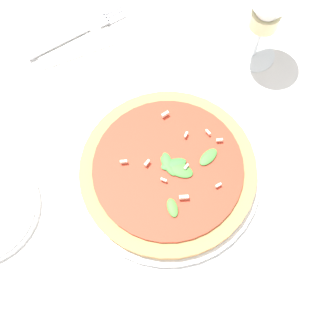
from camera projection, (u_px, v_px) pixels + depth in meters
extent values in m
plane|color=silver|center=(145.00, 166.00, 0.65)|extent=(6.00, 6.00, 0.00)
cylinder|color=white|center=(168.00, 173.00, 0.64)|extent=(0.30, 0.30, 0.01)
cylinder|color=#B7844C|center=(168.00, 170.00, 0.63)|extent=(0.28, 0.28, 0.02)
cylinder|color=#B73823|center=(168.00, 167.00, 0.62)|extent=(0.24, 0.24, 0.01)
ellipsoid|color=#408332|center=(179.00, 169.00, 0.61)|extent=(0.05, 0.05, 0.01)
ellipsoid|color=#407B37|center=(167.00, 162.00, 0.61)|extent=(0.02, 0.04, 0.01)
ellipsoid|color=#3B7E37|center=(174.00, 164.00, 0.61)|extent=(0.04, 0.03, 0.01)
ellipsoid|color=#438536|center=(208.00, 157.00, 0.62)|extent=(0.04, 0.03, 0.01)
ellipsoid|color=#497E34|center=(174.00, 207.00, 0.59)|extent=(0.02, 0.03, 0.01)
ellipsoid|color=#3F8233|center=(168.00, 166.00, 0.61)|extent=(0.02, 0.04, 0.01)
cube|color=#EFE5C6|center=(164.00, 180.00, 0.60)|extent=(0.01, 0.01, 0.01)
cube|color=#EFE5C6|center=(186.00, 167.00, 0.61)|extent=(0.01, 0.01, 0.01)
cube|color=#EFE5C6|center=(208.00, 132.00, 0.63)|extent=(0.00, 0.01, 0.01)
cube|color=#EFE5C6|center=(218.00, 185.00, 0.60)|extent=(0.01, 0.00, 0.01)
cube|color=#EFE5C6|center=(148.00, 163.00, 0.61)|extent=(0.01, 0.01, 0.01)
cube|color=#EFE5C6|center=(124.00, 162.00, 0.61)|extent=(0.01, 0.01, 0.01)
cube|color=#EFE5C6|center=(184.00, 197.00, 0.59)|extent=(0.01, 0.01, 0.01)
cube|color=#EFE5C6|center=(219.00, 140.00, 0.62)|extent=(0.01, 0.01, 0.01)
cube|color=#EFE5C6|center=(165.00, 114.00, 0.64)|extent=(0.01, 0.01, 0.01)
cube|color=#EFE5C6|center=(186.00, 135.00, 0.63)|extent=(0.01, 0.01, 0.01)
cylinder|color=white|center=(254.00, 54.00, 0.73)|extent=(0.08, 0.08, 0.00)
cylinder|color=white|center=(258.00, 41.00, 0.70)|extent=(0.01, 0.01, 0.07)
cone|color=white|center=(268.00, 9.00, 0.63)|extent=(0.09, 0.09, 0.08)
cylinder|color=beige|center=(265.00, 19.00, 0.65)|extent=(0.05, 0.05, 0.03)
cube|color=silver|center=(73.00, 37.00, 0.75)|extent=(0.15, 0.11, 0.01)
cube|color=silver|center=(58.00, 42.00, 0.74)|extent=(0.13, 0.02, 0.00)
cube|color=silver|center=(102.00, 20.00, 0.76)|extent=(0.02, 0.03, 0.00)
cube|color=silver|center=(117.00, 17.00, 0.76)|extent=(0.04, 0.01, 0.00)
cube|color=silver|center=(115.00, 14.00, 0.76)|extent=(0.04, 0.01, 0.00)
cube|color=silver|center=(112.00, 11.00, 0.76)|extent=(0.04, 0.01, 0.00)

